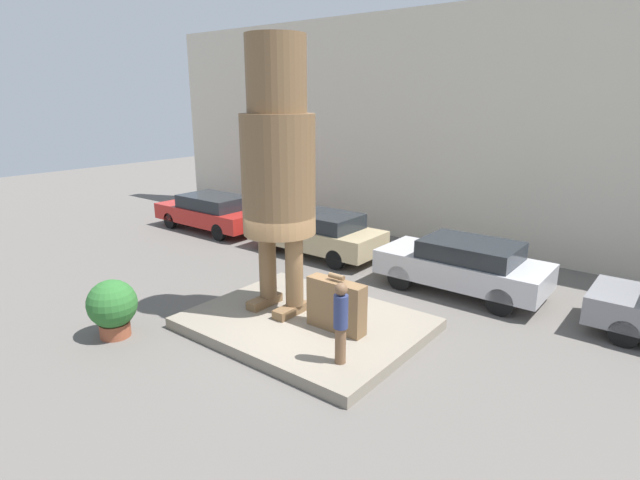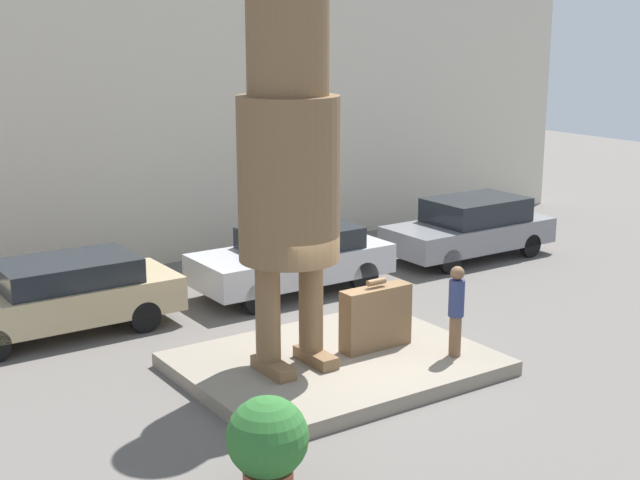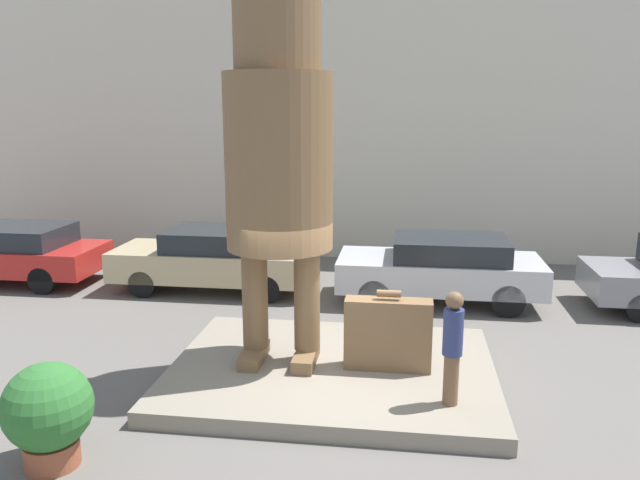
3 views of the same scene
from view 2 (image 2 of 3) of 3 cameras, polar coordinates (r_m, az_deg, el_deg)
name	(u,v)px [view 2 (image 2 of 3)]	position (r m, az deg, el deg)	size (l,w,h in m)	color
ground_plane	(335,371)	(15.47, 0.95, -8.36)	(60.00, 60.00, 0.00)	#605B56
pedestal	(335,364)	(15.43, 0.96, -7.93)	(5.04, 3.89, 0.25)	gray
building_backdrop	(133,103)	(21.81, -11.89, 8.58)	(28.00, 0.60, 7.93)	beige
statue_figure	(289,155)	(14.11, -2.03, 5.45)	(1.64, 1.64, 6.06)	brown
giant_suitcase	(376,317)	(15.66, 3.59, -4.97)	(1.33, 0.37, 1.26)	brown
tourist	(456,307)	(15.34, 8.71, -4.27)	(0.27, 0.27, 1.60)	brown
parked_car_tan	(59,295)	(17.71, -16.34, -3.39)	(4.61, 1.81, 1.45)	tan
parked_car_silver	(294,258)	(19.60, -1.70, -1.13)	(4.39, 1.88, 1.45)	#B7B7BC
parked_car_grey	(471,227)	(22.83, 9.63, 0.82)	(4.41, 1.83, 1.52)	gray
planter_pot	(268,442)	(11.48, -3.38, -12.76)	(1.05, 1.05, 1.29)	brown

